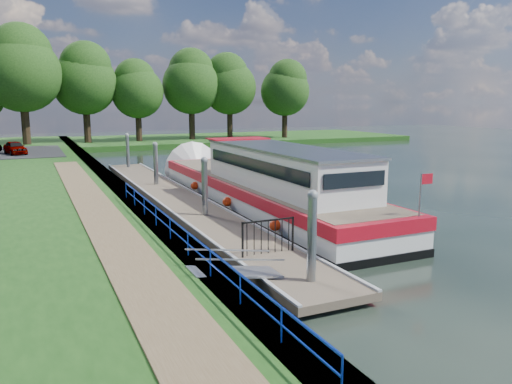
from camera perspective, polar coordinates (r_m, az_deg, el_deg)
name	(u,v)px	position (r m, az deg, el deg)	size (l,w,h in m)	color
ground	(302,288)	(14.61, 5.24, -10.90)	(160.00, 160.00, 0.00)	black
bank_edge	(120,195)	(27.57, -15.25, -0.30)	(1.10, 90.00, 0.78)	#473D2D
far_bank	(185,140)	(66.70, -8.17, 5.87)	(60.00, 18.00, 0.60)	#183F12
footpath	(102,218)	(20.43, -17.16, -2.83)	(1.60, 40.00, 0.05)	brown
blue_fence	(178,230)	(15.85, -8.88, -4.31)	(0.04, 18.04, 0.72)	#0C2DBF
pontoon	(177,201)	(26.21, -9.00, -1.05)	(2.50, 30.00, 0.56)	brown
mooring_piles	(177,180)	(26.02, -9.07, 1.31)	(0.30, 27.30, 3.55)	gray
gangway	(235,271)	(14.05, -2.39, -9.02)	(2.58, 1.00, 0.92)	#A5A8AD
gate_panel	(268,232)	(16.11, 1.41, -4.55)	(1.85, 0.05, 1.15)	black
barge	(256,185)	(25.46, -0.06, 0.81)	(4.36, 21.15, 4.78)	black
horizon_trees	(74,78)	(60.76, -20.11, 12.17)	(54.38, 10.03, 12.87)	#332316
car_a	(15,148)	(47.73, -25.83, 4.59)	(1.35, 3.35, 1.14)	#999999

